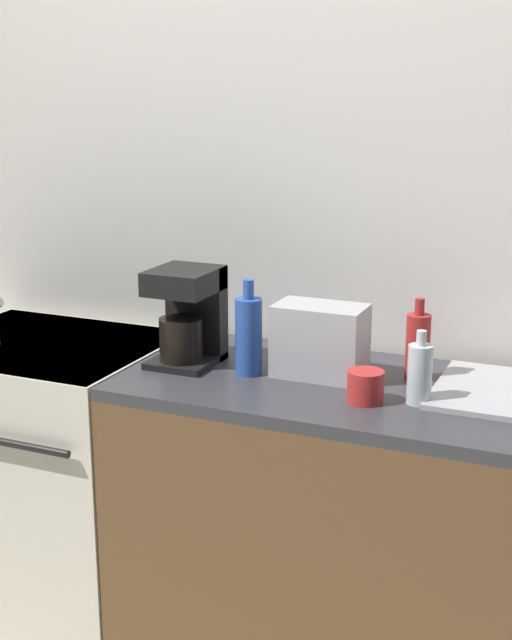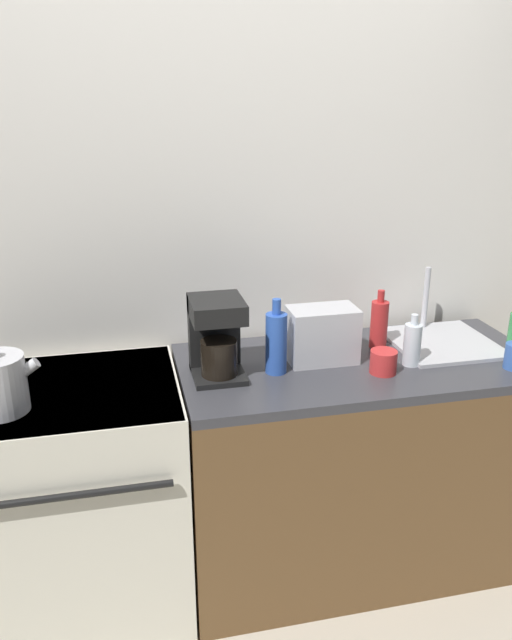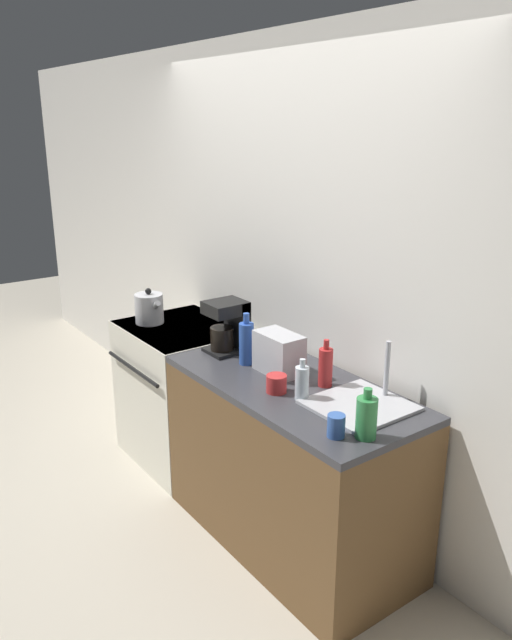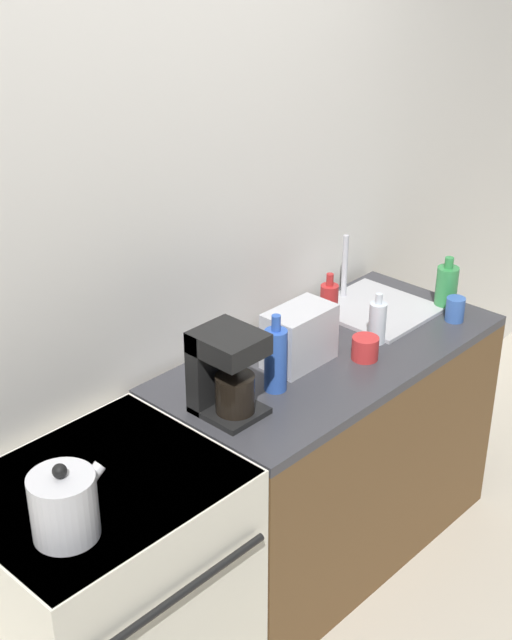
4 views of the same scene
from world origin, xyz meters
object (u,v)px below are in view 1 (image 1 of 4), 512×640
(bottle_blue, at_px, (249,335))
(coffee_maker, at_px, (188,313))
(bottle_clear, at_px, (420,373))
(cup_red, at_px, (365,386))
(toaster, at_px, (320,341))
(stove, at_px, (51,467))
(bottle_red, at_px, (418,346))

(bottle_blue, bearing_deg, coffee_maker, 171.52)
(coffee_maker, relative_size, bottle_blue, 1.04)
(bottle_clear, bearing_deg, cup_red, -160.97)
(toaster, bearing_deg, bottle_clear, -19.40)
(cup_red, bearing_deg, coffee_maker, 168.07)
(stove, xyz_separation_m, bottle_blue, (0.74, -0.02, 0.56))
(toaster, bearing_deg, cup_red, -40.53)
(coffee_maker, height_order, bottle_clear, coffee_maker)
(bottle_clear, bearing_deg, bottle_blue, 174.69)
(coffee_maker, bearing_deg, bottle_red, 9.42)
(toaster, relative_size, bottle_red, 1.08)
(toaster, xyz_separation_m, coffee_maker, (-0.41, -0.03, 0.05))
(bottle_clear, height_order, cup_red, bottle_clear)
(bottle_blue, distance_m, cup_red, 0.40)
(toaster, relative_size, bottle_blue, 0.92)
(toaster, relative_size, coffee_maker, 0.88)
(coffee_maker, bearing_deg, bottle_clear, -6.25)
(bottle_red, bearing_deg, toaster, -163.28)
(coffee_maker, bearing_deg, toaster, 4.50)
(bottle_red, distance_m, cup_red, 0.26)
(toaster, distance_m, bottle_red, 0.28)
(bottle_blue, bearing_deg, cup_red, -13.82)
(bottle_clear, xyz_separation_m, cup_red, (-0.13, -0.05, -0.04))
(stove, height_order, bottle_blue, bottle_blue)
(coffee_maker, bearing_deg, cup_red, -11.93)
(cup_red, bearing_deg, stove, 174.05)
(toaster, distance_m, bottle_blue, 0.21)
(toaster, relative_size, bottle_clear, 1.29)
(coffee_maker, distance_m, cup_red, 0.62)
(toaster, bearing_deg, bottle_red, 16.72)
(toaster, height_order, bottle_clear, toaster)
(toaster, bearing_deg, stove, -177.56)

